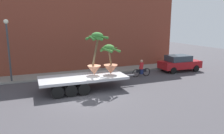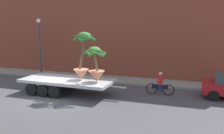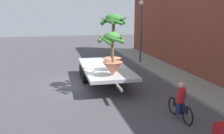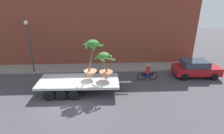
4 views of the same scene
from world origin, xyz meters
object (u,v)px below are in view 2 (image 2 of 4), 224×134
Objects in this scene: flatbed_trailer at (64,82)px; cyclist at (160,85)px; potted_palm_rear at (96,66)px; street_lamp at (40,40)px; potted_palm_middle at (83,56)px.

flatbed_trailer is 6.30m from cyclist.
potted_palm_rear reaches higher than flatbed_trailer.
potted_palm_middle is at bearing -32.32° from street_lamp.
flatbed_trailer is 2.60m from potted_palm_rear.
flatbed_trailer is 3.86× the size of cyclist.
potted_palm_middle reaches higher than flatbed_trailer.
flatbed_trailer is at bearing -40.66° from street_lamp.
potted_palm_middle reaches higher than potted_palm_rear.
street_lamp is (-5.87, 3.71, 0.68)m from potted_palm_middle.
potted_palm_rear is 8.05m from street_lamp.
cyclist is (3.74, 1.86, -1.32)m from potted_palm_rear.
potted_palm_middle is (-1.01, 0.27, 0.56)m from potted_palm_rear.
cyclist is at bearing 26.39° from potted_palm_rear.
street_lamp is (-4.59, 3.94, 2.45)m from flatbed_trailer.
flatbed_trailer is 3.23× the size of potted_palm_rear.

